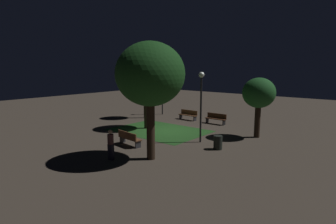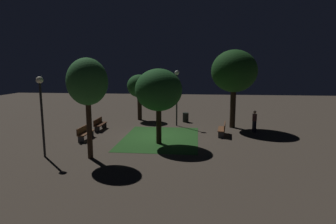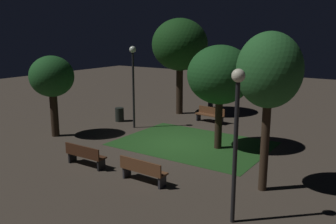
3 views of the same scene
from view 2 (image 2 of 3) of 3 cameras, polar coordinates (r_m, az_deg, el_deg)
name	(u,v)px [view 2 (image 2 of 3)]	position (r m, az deg, el deg)	size (l,w,h in m)	color
ground_plane	(156,136)	(19.87, -2.49, -4.82)	(60.00, 60.00, 0.00)	#473D33
grass_lawn	(160,138)	(19.23, -1.52, -5.28)	(6.95, 5.04, 0.01)	#23511E
bench_corner	(100,124)	(22.22, -13.58, -2.30)	(1.80, 0.50, 0.88)	#422314
bench_near_trees	(85,132)	(19.60, -16.37, -3.95)	(1.81, 0.52, 0.88)	brown
bench_by_lamp	(223,129)	(20.27, 10.94, -3.31)	(1.84, 0.69, 0.88)	brown
tree_right_canopy	(159,90)	(17.39, -1.90, 4.38)	(2.89, 2.89, 4.68)	#2D2116
tree_tall_center	(139,87)	(25.57, -5.78, 5.08)	(2.19, 2.19, 4.09)	#2D2116
tree_left_canopy	(234,72)	(22.66, 13.16, 7.92)	(3.52, 3.52, 6.07)	#2D2116
tree_lawn_side	(87,83)	(15.03, -15.92, 5.68)	(2.08, 2.08, 5.24)	#38281C
lamp_post_near_wall	(177,88)	(22.80, 1.78, 4.77)	(0.36, 0.36, 4.48)	black
lamp_post_plaza_west	(41,102)	(16.19, -24.15, 1.76)	(0.36, 0.36, 4.29)	black
trash_bin	(186,117)	(24.74, 3.56, -1.08)	(0.51, 0.51, 0.82)	black
pedestrian	(254,121)	(21.73, 16.99, -1.72)	(0.32, 0.32, 1.61)	black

